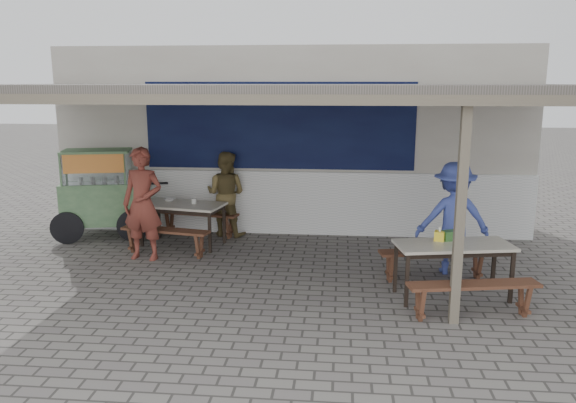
# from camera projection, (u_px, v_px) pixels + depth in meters

# --- Properties ---
(ground) EXTENTS (60.00, 60.00, 0.00)m
(ground) POSITION_uv_depth(u_px,v_px,m) (270.00, 289.00, 7.87)
(ground) COLOR #68645E
(ground) RESTS_ON ground
(back_wall) EXTENTS (9.00, 1.28, 3.50)m
(back_wall) POSITION_uv_depth(u_px,v_px,m) (292.00, 141.00, 11.00)
(back_wall) COLOR beige
(back_wall) RESTS_ON ground
(warung_roof) EXTENTS (9.00, 4.21, 2.81)m
(warung_roof) POSITION_uv_depth(u_px,v_px,m) (277.00, 91.00, 8.18)
(warung_roof) COLOR #5A524D
(warung_roof) RESTS_ON ground
(table_left) EXTENTS (1.55, 1.00, 0.75)m
(table_left) POSITION_uv_depth(u_px,v_px,m) (182.00, 208.00, 9.87)
(table_left) COLOR beige
(table_left) RESTS_ON ground
(bench_left_street) EXTENTS (1.56, 0.57, 0.45)m
(bench_left_street) POSITION_uv_depth(u_px,v_px,m) (166.00, 235.00, 9.35)
(bench_left_street) COLOR brown
(bench_left_street) RESTS_ON ground
(bench_left_wall) EXTENTS (1.56, 0.57, 0.45)m
(bench_left_wall) POSITION_uv_depth(u_px,v_px,m) (199.00, 218.00, 10.54)
(bench_left_wall) COLOR brown
(bench_left_wall) RESTS_ON ground
(table_right) EXTENTS (1.61, 0.92, 0.75)m
(table_right) POSITION_uv_depth(u_px,v_px,m) (454.00, 249.00, 7.43)
(table_right) COLOR beige
(table_right) RESTS_ON ground
(bench_right_street) EXTENTS (1.64, 0.58, 0.45)m
(bench_right_street) POSITION_uv_depth(u_px,v_px,m) (473.00, 292.00, 6.84)
(bench_right_street) COLOR brown
(bench_right_street) RESTS_ON ground
(bench_right_wall) EXTENTS (1.64, 0.58, 0.45)m
(bench_right_wall) POSITION_uv_depth(u_px,v_px,m) (434.00, 258.00, 8.16)
(bench_right_wall) COLOR brown
(bench_right_wall) RESTS_ON ground
(vendor_cart) EXTENTS (1.94, 1.14, 1.64)m
(vendor_cart) POSITION_uv_depth(u_px,v_px,m) (101.00, 190.00, 10.33)
(vendor_cart) COLOR #6D9462
(vendor_cart) RESTS_ON ground
(patron_street_side) EXTENTS (0.71, 0.51, 1.83)m
(patron_street_side) POSITION_uv_depth(u_px,v_px,m) (143.00, 204.00, 9.04)
(patron_street_side) COLOR brown
(patron_street_side) RESTS_ON ground
(patron_wall_side) EXTENTS (0.89, 0.76, 1.59)m
(patron_wall_side) POSITION_uv_depth(u_px,v_px,m) (226.00, 194.00, 10.49)
(patron_wall_side) COLOR brown
(patron_wall_side) RESTS_ON ground
(patron_right_table) EXTENTS (1.12, 0.67, 1.70)m
(patron_right_table) POSITION_uv_depth(u_px,v_px,m) (453.00, 218.00, 8.39)
(patron_right_table) COLOR #3C4CA1
(patron_right_table) RESTS_ON ground
(tissue_box) EXTENTS (0.16, 0.16, 0.13)m
(tissue_box) POSITION_uv_depth(u_px,v_px,m) (440.00, 236.00, 7.55)
(tissue_box) COLOR yellow
(tissue_box) RESTS_ON table_right
(donation_box) EXTENTS (0.23, 0.20, 0.13)m
(donation_box) POSITION_uv_depth(u_px,v_px,m) (449.00, 235.00, 7.57)
(donation_box) COLOR #33652D
(donation_box) RESTS_ON table_right
(condiment_jar) EXTENTS (0.09, 0.09, 0.10)m
(condiment_jar) POSITION_uv_depth(u_px,v_px,m) (194.00, 201.00, 9.84)
(condiment_jar) COLOR silver
(condiment_jar) RESTS_ON table_left
(condiment_bowl) EXTENTS (0.23, 0.23, 0.05)m
(condiment_bowl) POSITION_uv_depth(u_px,v_px,m) (170.00, 200.00, 10.07)
(condiment_bowl) COLOR silver
(condiment_bowl) RESTS_ON table_left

